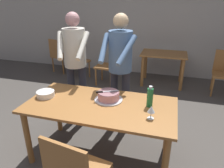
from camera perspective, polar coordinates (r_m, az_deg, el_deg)
The scene contains 15 objects.
ground_plane at distance 2.88m, azimuth -2.92°, elevation -18.76°, with size 14.00×14.00×0.00m, color #4C4742.
back_wall at distance 5.49m, azimuth 8.84°, elevation 16.69°, with size 10.00×0.12×2.70m, color #BCB7AD.
main_dining_table at distance 2.50m, azimuth -3.22°, elevation -7.59°, with size 1.74×0.86×0.75m.
cake_on_platter at distance 2.51m, azimuth -0.96°, elevation -3.35°, with size 0.34×0.34×0.11m.
cake_knife at distance 2.47m, azimuth -2.61°, elevation -2.13°, with size 0.25×0.14×0.02m.
plate_stack at distance 2.73m, azimuth -17.74°, elevation -2.62°, with size 0.22×0.22×0.07m.
wine_glass_near at distance 2.16m, azimuth 10.68°, elevation -6.90°, with size 0.08×0.08×0.14m.
water_bottle at distance 2.38m, azimuth 10.34°, elevation -3.57°, with size 0.07×0.07×0.25m.
person_cutting_cake at distance 2.87m, azimuth 2.19°, elevation 5.94°, with size 0.46×0.57×1.72m.
person_standing_beside at distance 3.13m, azimuth -10.08°, elevation 7.03°, with size 0.47×0.58×1.72m.
background_table at distance 4.90m, azimuth 13.87°, elevation 6.36°, with size 1.00×0.70×0.74m.
background_chair_0 at distance 5.76m, azimuth -14.08°, elevation 7.86°, with size 0.54×0.54×0.90m.
background_chair_1 at distance 4.76m, azimuth -0.78°, elevation 5.49°, with size 0.47×0.47×0.90m.
background_chair_2 at distance 5.30m, azimuth -9.76°, elevation 6.94°, with size 0.56×0.56×0.90m.
background_chair_3 at distance 4.88m, azimuth 28.37°, elevation 3.10°, with size 0.49×0.49×0.90m.
Camera 1 is at (0.73, -2.03, 1.91)m, focal length 33.44 mm.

